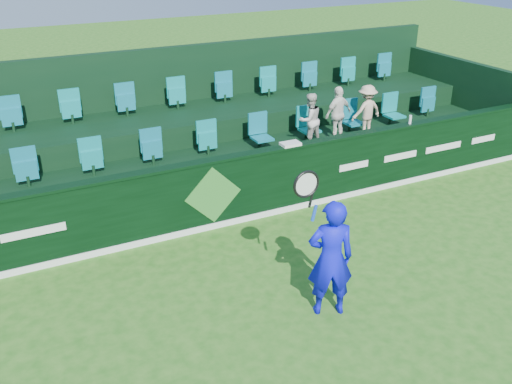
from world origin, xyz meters
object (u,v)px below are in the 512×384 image
towel (290,144)px  drinks_bottle (410,120)px  spectator_middle (338,114)px  spectator_right (366,110)px  spectator_left (310,120)px  tennis_player (330,258)px

towel → drinks_bottle: bearing=0.0°
spectator_middle → drinks_bottle: spectator_middle is taller
towel → drinks_bottle: drinks_bottle is taller
spectator_middle → spectator_right: (0.77, 0.00, -0.03)m
spectator_left → spectator_middle: 0.73m
spectator_middle → spectator_right: bearing=169.4°
tennis_player → drinks_bottle: (4.03, 3.16, 0.53)m
tennis_player → spectator_left: bearing=62.2°
tennis_player → spectator_right: 5.71m
spectator_left → drinks_bottle: 2.11m
spectator_right → towel: (-2.60, -1.12, 0.00)m
spectator_right → tennis_player: bearing=46.9°
spectator_left → drinks_bottle: bearing=140.6°
tennis_player → spectator_middle: size_ratio=1.99×
spectator_middle → spectator_right: 0.77m
drinks_bottle → spectator_middle: bearing=133.3°
spectator_right → spectator_middle: bearing=-1.9°
spectator_left → tennis_player: bearing=54.9°
spectator_right → towel: size_ratio=3.12×
spectator_left → spectator_middle: (0.73, 0.00, 0.03)m
spectator_left → drinks_bottle: size_ratio=6.12×
spectator_right → spectator_left: bearing=-1.9°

